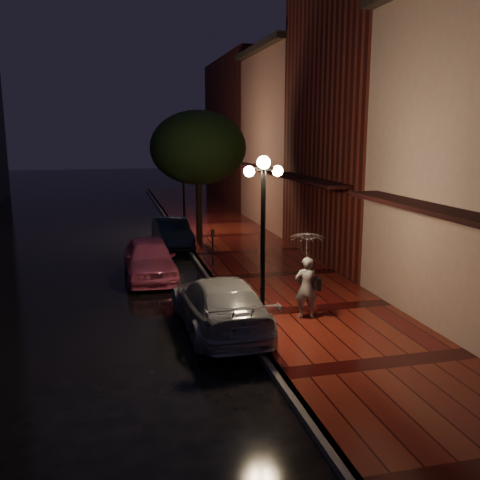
{
  "coord_description": "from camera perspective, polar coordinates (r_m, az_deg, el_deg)",
  "views": [
    {
      "loc": [
        -3.2,
        -17.18,
        5.0
      ],
      "look_at": [
        1.04,
        0.15,
        1.4
      ],
      "focal_mm": 40.0,
      "sensor_mm": 36.0,
      "label": 1
    }
  ],
  "objects": [
    {
      "name": "ground",
      "position": [
        18.17,
        -3.08,
        -4.57
      ],
      "size": [
        120.0,
        120.0,
        0.0
      ],
      "primitive_type": "plane",
      "color": "black",
      "rests_on": "ground"
    },
    {
      "name": "sidewalk",
      "position": [
        18.68,
        3.73,
        -3.9
      ],
      "size": [
        4.5,
        60.0,
        0.15
      ],
      "primitive_type": "cube",
      "color": "#480D0C",
      "rests_on": "ground"
    },
    {
      "name": "curb",
      "position": [
        18.15,
        -3.08,
        -4.35
      ],
      "size": [
        0.25,
        60.0,
        0.15
      ],
      "primitive_type": "cube",
      "color": "#595451",
      "rests_on": "ground"
    },
    {
      "name": "storefront_mid",
      "position": [
        21.73,
        14.61,
        12.37
      ],
      "size": [
        5.0,
        8.0,
        11.0
      ],
      "primitive_type": "cube",
      "color": "#511914",
      "rests_on": "ground"
    },
    {
      "name": "storefront_far",
      "position": [
        29.03,
        6.94,
        10.34
      ],
      "size": [
        5.0,
        8.0,
        9.0
      ],
      "primitive_type": "cube",
      "color": "#8C5951",
      "rests_on": "ground"
    },
    {
      "name": "storefront_extra",
      "position": [
        38.55,
        1.63,
        11.4
      ],
      "size": [
        5.0,
        12.0,
        10.0
      ],
      "primitive_type": "cube",
      "color": "#511914",
      "rests_on": "ground"
    },
    {
      "name": "streetlamp_near",
      "position": [
        12.91,
        2.47,
        0.69
      ],
      "size": [
        0.96,
        0.36,
        4.31
      ],
      "color": "black",
      "rests_on": "sidewalk"
    },
    {
      "name": "streetlamp_far",
      "position": [
        26.52,
        -6.03,
        6.16
      ],
      "size": [
        0.96,
        0.36,
        4.31
      ],
      "color": "black",
      "rests_on": "sidewalk"
    },
    {
      "name": "street_tree",
      "position": [
        23.49,
        -4.47,
        9.53
      ],
      "size": [
        4.16,
        4.16,
        5.8
      ],
      "color": "black",
      "rests_on": "sidewalk"
    },
    {
      "name": "pink_car",
      "position": [
        18.76,
        -9.63,
        -1.96
      ],
      "size": [
        1.72,
        4.21,
        1.43
      ],
      "primitive_type": "imported",
      "rotation": [
        0.0,
        0.0,
        0.01
      ],
      "color": "#D1567C",
      "rests_on": "ground"
    },
    {
      "name": "navy_car",
      "position": [
        23.82,
        -7.24,
        0.77
      ],
      "size": [
        1.56,
        3.95,
        1.28
      ],
      "primitive_type": "imported",
      "rotation": [
        0.0,
        0.0,
        0.05
      ],
      "color": "black",
      "rests_on": "ground"
    },
    {
      "name": "silver_car",
      "position": [
        13.77,
        -2.19,
        -6.8
      ],
      "size": [
        2.11,
        4.86,
        1.39
      ],
      "primitive_type": "imported",
      "rotation": [
        0.0,
        0.0,
        3.17
      ],
      "color": "#96989D",
      "rests_on": "ground"
    },
    {
      "name": "woman_with_umbrella",
      "position": [
        14.06,
        7.16,
        -2.31
      ],
      "size": [
        0.96,
        0.98,
        2.32
      ],
      "rotation": [
        0.0,
        0.0,
        2.98
      ],
      "color": "silver",
      "rests_on": "sidewalk"
    },
    {
      "name": "parking_meter",
      "position": [
        19.57,
        -2.92,
        -0.44
      ],
      "size": [
        0.13,
        0.1,
        1.38
      ],
      "rotation": [
        0.0,
        0.0,
        -0.01
      ],
      "color": "black",
      "rests_on": "sidewalk"
    }
  ]
}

